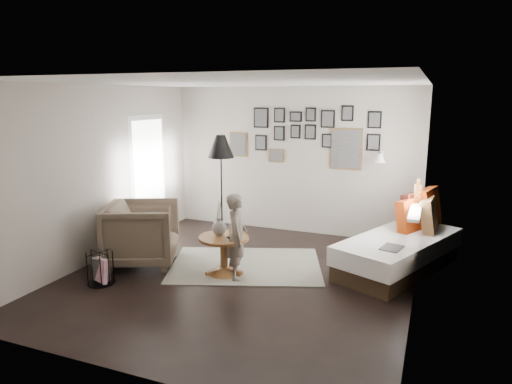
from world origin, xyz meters
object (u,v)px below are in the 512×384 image
at_px(daybed, 399,246).
at_px(floor_lamp, 221,151).
at_px(demijohn_small, 395,273).
at_px(child, 237,237).
at_px(demijohn_large, 393,268).
at_px(armchair, 142,233).
at_px(magazine_basket, 100,268).
at_px(vase, 219,225).
at_px(pedestal_table, 224,257).

distance_m(daybed, floor_lamp, 3.09).
height_order(demijohn_small, child, child).
relative_size(daybed, demijohn_large, 4.89).
bearing_deg(daybed, armchair, -137.63).
bearing_deg(daybed, floor_lamp, -157.06).
distance_m(demijohn_large, demijohn_small, 0.13).
xyz_separation_m(daybed, demijohn_large, (-0.02, -0.55, -0.14)).
distance_m(magazine_basket, demijohn_small, 3.87).
height_order(daybed, demijohn_small, daybed).
height_order(armchair, child, child).
relative_size(daybed, armchair, 2.33).
xyz_separation_m(vase, child, (0.31, -0.09, -0.10)).
height_order(pedestal_table, daybed, daybed).
xyz_separation_m(pedestal_table, demijohn_small, (2.24, 0.48, -0.09)).
distance_m(pedestal_table, armchair, 1.32).
distance_m(armchair, magazine_basket, 0.88).
height_order(vase, armchair, vase).
bearing_deg(child, vase, 50.19).
relative_size(pedestal_table, magazine_basket, 1.60).
xyz_separation_m(vase, armchair, (-1.22, -0.08, -0.23)).
distance_m(magazine_basket, child, 1.84).
xyz_separation_m(pedestal_table, daybed, (2.23, 1.15, 0.08)).
relative_size(floor_lamp, child, 1.55).
bearing_deg(demijohn_small, child, -164.61).
bearing_deg(demijohn_small, vase, -168.81).
height_order(daybed, armchair, daybed).
bearing_deg(vase, pedestal_table, -14.04).
height_order(floor_lamp, magazine_basket, floor_lamp).
height_order(armchair, demijohn_large, armchair).
distance_m(vase, daybed, 2.60).
distance_m(vase, floor_lamp, 1.54).
bearing_deg(floor_lamp, daybed, -0.53).
bearing_deg(demijohn_large, magazine_basket, -157.18).
relative_size(pedestal_table, floor_lamp, 0.38).
distance_m(vase, demijohn_large, 2.42).
bearing_deg(demijohn_large, vase, -165.80).
bearing_deg(demijohn_small, floor_lamp, 166.31).
xyz_separation_m(pedestal_table, vase, (-0.08, 0.02, 0.44)).
height_order(daybed, demijohn_large, daybed).
bearing_deg(daybed, vase, -130.56).
xyz_separation_m(demijohn_large, child, (-1.98, -0.67, 0.40)).
distance_m(floor_lamp, demijohn_small, 3.25).
relative_size(vase, armchair, 0.49).
height_order(pedestal_table, floor_lamp, floor_lamp).
relative_size(daybed, demijohn_small, 5.37).
relative_size(floor_lamp, demijohn_small, 4.19).
height_order(magazine_basket, demijohn_small, demijohn_small).
distance_m(floor_lamp, magazine_basket, 2.60).
bearing_deg(floor_lamp, pedestal_table, -62.94).
distance_m(armchair, demijohn_large, 3.59).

